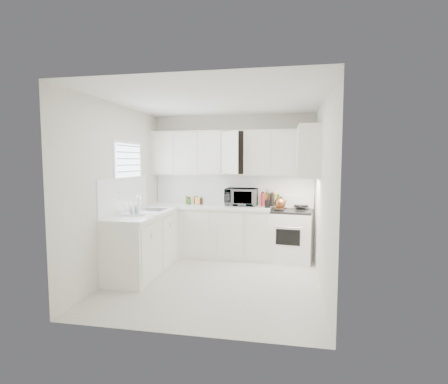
% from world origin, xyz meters
% --- Properties ---
extents(floor, '(3.20, 3.20, 0.00)m').
position_xyz_m(floor, '(0.00, 0.00, 0.00)').
color(floor, beige).
rests_on(floor, ground).
extents(ceiling, '(3.20, 3.20, 0.00)m').
position_xyz_m(ceiling, '(0.00, 0.00, 2.60)').
color(ceiling, white).
rests_on(ceiling, ground).
extents(wall_back, '(3.00, 0.00, 3.00)m').
position_xyz_m(wall_back, '(0.00, 1.60, 1.30)').
color(wall_back, silver).
rests_on(wall_back, ground).
extents(wall_front, '(3.00, 0.00, 3.00)m').
position_xyz_m(wall_front, '(0.00, -1.60, 1.30)').
color(wall_front, silver).
rests_on(wall_front, ground).
extents(wall_left, '(0.00, 3.20, 3.20)m').
position_xyz_m(wall_left, '(-1.50, 0.00, 1.30)').
color(wall_left, silver).
rests_on(wall_left, ground).
extents(wall_right, '(0.00, 3.20, 3.20)m').
position_xyz_m(wall_right, '(1.50, 0.00, 1.30)').
color(wall_right, silver).
rests_on(wall_right, ground).
extents(window_blinds, '(0.06, 0.96, 1.06)m').
position_xyz_m(window_blinds, '(-1.48, 0.35, 1.55)').
color(window_blinds, white).
rests_on(window_blinds, wall_left).
extents(lower_cabinets_back, '(2.22, 0.60, 0.90)m').
position_xyz_m(lower_cabinets_back, '(-0.39, 1.30, 0.45)').
color(lower_cabinets_back, silver).
rests_on(lower_cabinets_back, floor).
extents(lower_cabinets_left, '(0.60, 1.60, 0.90)m').
position_xyz_m(lower_cabinets_left, '(-1.20, 0.20, 0.45)').
color(lower_cabinets_left, silver).
rests_on(lower_cabinets_left, floor).
extents(countertop_back, '(2.24, 0.64, 0.05)m').
position_xyz_m(countertop_back, '(-0.39, 1.29, 0.93)').
color(countertop_back, white).
rests_on(countertop_back, lower_cabinets_back).
extents(countertop_left, '(0.64, 1.62, 0.05)m').
position_xyz_m(countertop_left, '(-1.19, 0.20, 0.93)').
color(countertop_left, white).
rests_on(countertop_left, lower_cabinets_left).
extents(backsplash_back, '(2.98, 0.02, 0.55)m').
position_xyz_m(backsplash_back, '(0.00, 1.59, 1.23)').
color(backsplash_back, white).
rests_on(backsplash_back, wall_back).
extents(backsplash_left, '(0.02, 1.60, 0.55)m').
position_xyz_m(backsplash_left, '(-1.49, 0.20, 1.23)').
color(backsplash_left, white).
rests_on(backsplash_left, wall_left).
extents(upper_cabinets_back, '(3.00, 0.33, 0.80)m').
position_xyz_m(upper_cabinets_back, '(0.00, 1.44, 1.50)').
color(upper_cabinets_back, silver).
rests_on(upper_cabinets_back, wall_back).
extents(upper_cabinets_right, '(0.33, 0.90, 0.80)m').
position_xyz_m(upper_cabinets_right, '(1.33, 0.82, 1.50)').
color(upper_cabinets_right, silver).
rests_on(upper_cabinets_right, wall_right).
extents(sink, '(0.42, 0.38, 0.30)m').
position_xyz_m(sink, '(-1.19, 0.55, 1.07)').
color(sink, gray).
rests_on(sink, countertop_left).
extents(stove, '(0.82, 0.70, 1.15)m').
position_xyz_m(stove, '(1.07, 1.29, 0.57)').
color(stove, white).
rests_on(stove, floor).
extents(tea_kettle, '(0.28, 0.26, 0.22)m').
position_xyz_m(tea_kettle, '(0.89, 1.13, 1.05)').
color(tea_kettle, brown).
rests_on(tea_kettle, stove).
extents(frying_pan, '(0.29, 0.45, 0.04)m').
position_xyz_m(frying_pan, '(1.25, 1.45, 0.96)').
color(frying_pan, black).
rests_on(frying_pan, stove).
extents(microwave, '(0.58, 0.34, 0.38)m').
position_xyz_m(microwave, '(0.19, 1.37, 1.14)').
color(microwave, gray).
rests_on(microwave, countertop_back).
extents(rice_cooker, '(0.31, 0.31, 0.26)m').
position_xyz_m(rice_cooker, '(-0.02, 1.37, 1.08)').
color(rice_cooker, white).
rests_on(rice_cooker, countertop_back).
extents(paper_towel, '(0.12, 0.12, 0.27)m').
position_xyz_m(paper_towel, '(0.07, 1.52, 1.08)').
color(paper_towel, white).
rests_on(paper_towel, countertop_back).
extents(utensil_crock, '(0.11, 0.11, 0.33)m').
position_xyz_m(utensil_crock, '(0.68, 1.15, 1.11)').
color(utensil_crock, black).
rests_on(utensil_crock, countertop_back).
extents(dish_rack, '(0.43, 0.38, 0.20)m').
position_xyz_m(dish_rack, '(-1.25, -0.04, 1.05)').
color(dish_rack, white).
rests_on(dish_rack, countertop_left).
extents(spice_left_0, '(0.06, 0.06, 0.13)m').
position_xyz_m(spice_left_0, '(-0.85, 1.42, 1.02)').
color(spice_left_0, olive).
rests_on(spice_left_0, countertop_back).
extents(spice_left_1, '(0.06, 0.06, 0.13)m').
position_xyz_m(spice_left_1, '(-0.78, 1.33, 1.02)').
color(spice_left_1, '#307426').
rests_on(spice_left_1, countertop_back).
extents(spice_left_2, '(0.06, 0.06, 0.13)m').
position_xyz_m(spice_left_2, '(-0.70, 1.42, 1.02)').
color(spice_left_2, red).
rests_on(spice_left_2, countertop_back).
extents(spice_left_3, '(0.06, 0.06, 0.13)m').
position_xyz_m(spice_left_3, '(-0.62, 1.33, 1.02)').
color(spice_left_3, yellow).
rests_on(spice_left_3, countertop_back).
extents(spice_left_4, '(0.06, 0.06, 0.13)m').
position_xyz_m(spice_left_4, '(-0.55, 1.42, 1.02)').
color(spice_left_4, '#512317').
rests_on(spice_left_4, countertop_back).
extents(sauce_right_0, '(0.06, 0.06, 0.19)m').
position_xyz_m(sauce_right_0, '(0.58, 1.46, 1.05)').
color(sauce_right_0, red).
rests_on(sauce_right_0, countertop_back).
extents(sauce_right_1, '(0.06, 0.06, 0.19)m').
position_xyz_m(sauce_right_1, '(0.64, 1.40, 1.05)').
color(sauce_right_1, yellow).
rests_on(sauce_right_1, countertop_back).
extents(sauce_right_2, '(0.06, 0.06, 0.19)m').
position_xyz_m(sauce_right_2, '(0.69, 1.46, 1.05)').
color(sauce_right_2, '#512317').
rests_on(sauce_right_2, countertop_back).
extents(sauce_right_3, '(0.06, 0.06, 0.19)m').
position_xyz_m(sauce_right_3, '(0.74, 1.40, 1.05)').
color(sauce_right_3, black).
rests_on(sauce_right_3, countertop_back).
extents(sauce_right_4, '(0.06, 0.06, 0.19)m').
position_xyz_m(sauce_right_4, '(0.80, 1.46, 1.05)').
color(sauce_right_4, olive).
rests_on(sauce_right_4, countertop_back).
extents(sauce_right_5, '(0.06, 0.06, 0.19)m').
position_xyz_m(sauce_right_5, '(0.85, 1.40, 1.05)').
color(sauce_right_5, '#307426').
rests_on(sauce_right_5, countertop_back).
extents(sauce_right_6, '(0.06, 0.06, 0.19)m').
position_xyz_m(sauce_right_6, '(0.91, 1.46, 1.05)').
color(sauce_right_6, red).
rests_on(sauce_right_6, countertop_back).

